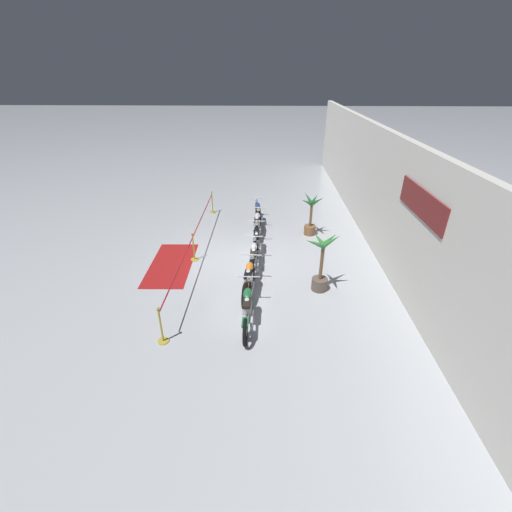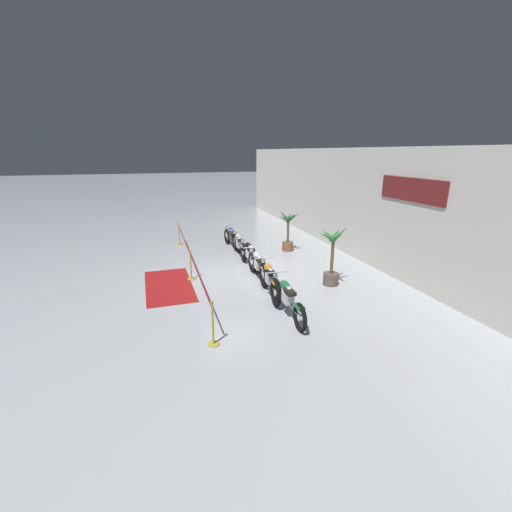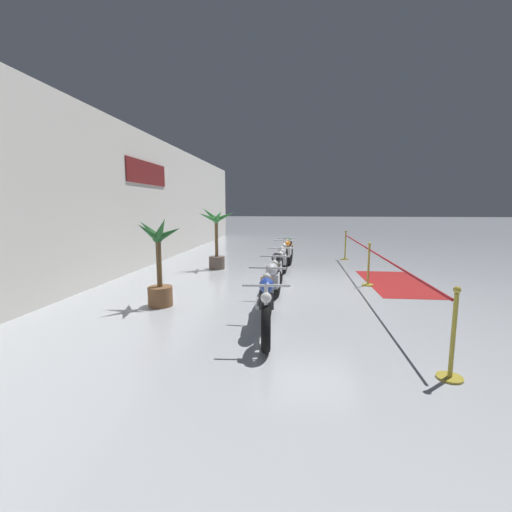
{
  "view_description": "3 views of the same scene",
  "coord_description": "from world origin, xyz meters",
  "px_view_note": "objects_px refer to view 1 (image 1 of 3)",
  "views": [
    {
      "loc": [
        10.66,
        1.0,
        5.94
      ],
      "look_at": [
        1.32,
        0.73,
        0.86
      ],
      "focal_mm": 24.0,
      "sensor_mm": 36.0,
      "label": 1
    },
    {
      "loc": [
        10.86,
        -2.5,
        4.06
      ],
      "look_at": [
        0.77,
        0.53,
        0.83
      ],
      "focal_mm": 24.0,
      "sensor_mm": 36.0,
      "label": 2
    },
    {
      "loc": [
        -8.33,
        0.21,
        1.9
      ],
      "look_at": [
        -0.79,
        1.14,
        0.8
      ],
      "focal_mm": 24.0,
      "sensor_mm": 36.0,
      "label": 3
    }
  ],
  "objects_px": {
    "potted_palm_left_of_row": "(311,217)",
    "stanchion_mid_right": "(162,330)",
    "motorcycle_silver_3": "(254,257)",
    "stanchion_far_left": "(201,224)",
    "motorcycle_blue_0": "(258,214)",
    "potted_palm_right_of_row": "(321,265)",
    "stanchion_mid_left": "(194,251)",
    "floor_banner": "(171,264)",
    "motorcycle_black_2": "(257,240)",
    "motorcycle_green_5": "(247,307)",
    "motorcycle_silver_1": "(257,225)",
    "motorcycle_orange_4": "(249,280)"
  },
  "relations": [
    {
      "from": "potted_palm_left_of_row",
      "to": "potted_palm_right_of_row",
      "type": "xyz_separation_m",
      "value": [
        4.03,
        -0.14,
        0.08
      ]
    },
    {
      "from": "motorcycle_silver_3",
      "to": "stanchion_mid_left",
      "type": "xyz_separation_m",
      "value": [
        -0.59,
        -2.13,
        -0.11
      ]
    },
    {
      "from": "motorcycle_silver_3",
      "to": "stanchion_far_left",
      "type": "relative_size",
      "value": 0.24
    },
    {
      "from": "motorcycle_silver_1",
      "to": "potted_palm_right_of_row",
      "type": "distance_m",
      "value": 4.39
    },
    {
      "from": "stanchion_mid_right",
      "to": "floor_banner",
      "type": "distance_m",
      "value": 3.92
    },
    {
      "from": "motorcycle_orange_4",
      "to": "motorcycle_green_5",
      "type": "relative_size",
      "value": 0.94
    },
    {
      "from": "stanchion_mid_left",
      "to": "floor_banner",
      "type": "height_order",
      "value": "stanchion_mid_left"
    },
    {
      "from": "floor_banner",
      "to": "motorcycle_blue_0",
      "type": "bearing_deg",
      "value": 140.5
    },
    {
      "from": "potted_palm_left_of_row",
      "to": "stanchion_mid_right",
      "type": "relative_size",
      "value": 1.66
    },
    {
      "from": "motorcycle_green_5",
      "to": "motorcycle_silver_3",
      "type": "bearing_deg",
      "value": 178.57
    },
    {
      "from": "motorcycle_silver_3",
      "to": "stanchion_mid_right",
      "type": "relative_size",
      "value": 2.03
    },
    {
      "from": "motorcycle_black_2",
      "to": "motorcycle_orange_4",
      "type": "relative_size",
      "value": 1.05
    },
    {
      "from": "motorcycle_green_5",
      "to": "stanchion_mid_right",
      "type": "relative_size",
      "value": 2.25
    },
    {
      "from": "motorcycle_silver_1",
      "to": "stanchion_mid_left",
      "type": "bearing_deg",
      "value": -45.44
    },
    {
      "from": "motorcycle_silver_3",
      "to": "potted_palm_left_of_row",
      "type": "xyz_separation_m",
      "value": [
        -2.86,
        2.2,
        0.31
      ]
    },
    {
      "from": "potted_palm_left_of_row",
      "to": "potted_palm_right_of_row",
      "type": "height_order",
      "value": "potted_palm_right_of_row"
    },
    {
      "from": "floor_banner",
      "to": "motorcycle_black_2",
      "type": "bearing_deg",
      "value": 107.95
    },
    {
      "from": "motorcycle_silver_3",
      "to": "stanchion_mid_right",
      "type": "height_order",
      "value": "stanchion_mid_right"
    },
    {
      "from": "stanchion_mid_right",
      "to": "motorcycle_silver_1",
      "type": "bearing_deg",
      "value": 161.07
    },
    {
      "from": "motorcycle_silver_3",
      "to": "stanchion_mid_right",
      "type": "bearing_deg",
      "value": -30.61
    },
    {
      "from": "motorcycle_silver_3",
      "to": "stanchion_mid_left",
      "type": "bearing_deg",
      "value": -105.55
    },
    {
      "from": "potted_palm_left_of_row",
      "to": "floor_banner",
      "type": "xyz_separation_m",
      "value": [
        2.63,
        -5.08,
        -0.77
      ]
    },
    {
      "from": "potted_palm_right_of_row",
      "to": "floor_banner",
      "type": "distance_m",
      "value": 5.2
    },
    {
      "from": "floor_banner",
      "to": "motorcycle_silver_3",
      "type": "bearing_deg",
      "value": 83.85
    },
    {
      "from": "motorcycle_silver_1",
      "to": "stanchion_mid_right",
      "type": "relative_size",
      "value": 2.22
    },
    {
      "from": "stanchion_mid_right",
      "to": "stanchion_far_left",
      "type": "bearing_deg",
      "value": 180.0
    },
    {
      "from": "motorcycle_black_2",
      "to": "motorcycle_green_5",
      "type": "xyz_separation_m",
      "value": [
        4.01,
        -0.13,
        0.01
      ]
    },
    {
      "from": "motorcycle_green_5",
      "to": "stanchion_far_left",
      "type": "distance_m",
      "value": 5.31
    },
    {
      "from": "potted_palm_left_of_row",
      "to": "stanchion_far_left",
      "type": "xyz_separation_m",
      "value": [
        0.71,
        -4.32,
        -0.06
      ]
    },
    {
      "from": "motorcycle_silver_3",
      "to": "stanchion_far_left",
      "type": "bearing_deg",
      "value": -135.34
    },
    {
      "from": "motorcycle_orange_4",
      "to": "potted_palm_right_of_row",
      "type": "distance_m",
      "value": 2.2
    },
    {
      "from": "motorcycle_silver_1",
      "to": "stanchion_mid_right",
      "type": "distance_m",
      "value": 6.68
    },
    {
      "from": "motorcycle_black_2",
      "to": "motorcycle_silver_3",
      "type": "relative_size",
      "value": 1.1
    },
    {
      "from": "motorcycle_blue_0",
      "to": "motorcycle_silver_3",
      "type": "relative_size",
      "value": 1.05
    },
    {
      "from": "motorcycle_orange_4",
      "to": "motorcycle_green_5",
      "type": "distance_m",
      "value": 1.31
    },
    {
      "from": "potted_palm_right_of_row",
      "to": "floor_banner",
      "type": "bearing_deg",
      "value": -105.82
    },
    {
      "from": "motorcycle_blue_0",
      "to": "motorcycle_black_2",
      "type": "relative_size",
      "value": 0.96
    },
    {
      "from": "motorcycle_silver_3",
      "to": "stanchion_far_left",
      "type": "height_order",
      "value": "stanchion_far_left"
    },
    {
      "from": "motorcycle_black_2",
      "to": "potted_palm_right_of_row",
      "type": "distance_m",
      "value": 3.17
    },
    {
      "from": "motorcycle_blue_0",
      "to": "potted_palm_left_of_row",
      "type": "relative_size",
      "value": 1.28
    },
    {
      "from": "floor_banner",
      "to": "stanchion_mid_left",
      "type": "bearing_deg",
      "value": 113.7
    },
    {
      "from": "motorcycle_silver_1",
      "to": "motorcycle_silver_3",
      "type": "distance_m",
      "value": 2.72
    },
    {
      "from": "motorcycle_black_2",
      "to": "stanchion_far_left",
      "type": "xyz_separation_m",
      "value": [
        -0.88,
        -2.19,
        0.26
      ]
    },
    {
      "from": "motorcycle_silver_1",
      "to": "motorcycle_orange_4",
      "type": "height_order",
      "value": "motorcycle_orange_4"
    },
    {
      "from": "motorcycle_silver_1",
      "to": "motorcycle_green_5",
      "type": "bearing_deg",
      "value": -1.14
    },
    {
      "from": "stanchion_far_left",
      "to": "motorcycle_blue_0",
      "type": "bearing_deg",
      "value": 130.0
    },
    {
      "from": "stanchion_mid_left",
      "to": "stanchion_mid_right",
      "type": "distance_m",
      "value": 4.18
    },
    {
      "from": "motorcycle_orange_4",
      "to": "motorcycle_silver_1",
      "type": "bearing_deg",
      "value": 178.17
    },
    {
      "from": "potted_palm_right_of_row",
      "to": "stanchion_mid_right",
      "type": "xyz_separation_m",
      "value": [
        2.43,
        -4.18,
        -0.51
      ]
    },
    {
      "from": "potted_palm_right_of_row",
      "to": "stanchion_mid_left",
      "type": "bearing_deg",
      "value": -112.74
    }
  ]
}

